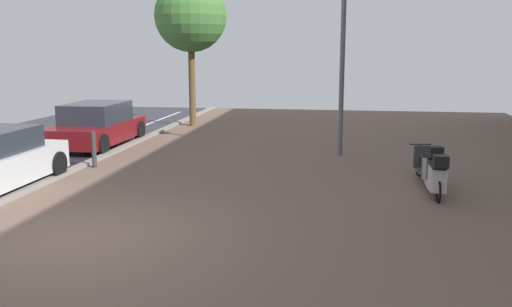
{
  "coord_description": "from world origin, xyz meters",
  "views": [
    {
      "loc": [
        4.22,
        -7.92,
        3.0
      ],
      "look_at": [
        2.78,
        1.3,
        1.23
      ],
      "focal_mm": 38.58,
      "sensor_mm": 36.0,
      "label": 1
    }
  ],
  "objects_px": {
    "lamp_post": "(343,44)",
    "scooter_near": "(429,165)",
    "scooter_mid": "(436,177)",
    "parked_car_far": "(96,126)",
    "street_tree": "(191,16)",
    "bollard_far": "(94,149)"
  },
  "relations": [
    {
      "from": "lamp_post",
      "to": "street_tree",
      "type": "xyz_separation_m",
      "value": [
        -5.86,
        5.38,
        1.11
      ]
    },
    {
      "from": "scooter_near",
      "to": "parked_car_far",
      "type": "relative_size",
      "value": 0.46
    },
    {
      "from": "lamp_post",
      "to": "bollard_far",
      "type": "distance_m",
      "value": 7.34
    },
    {
      "from": "scooter_near",
      "to": "scooter_mid",
      "type": "height_order",
      "value": "scooter_mid"
    },
    {
      "from": "scooter_mid",
      "to": "parked_car_far",
      "type": "bearing_deg",
      "value": 153.42
    },
    {
      "from": "lamp_post",
      "to": "street_tree",
      "type": "bearing_deg",
      "value": 137.43
    },
    {
      "from": "parked_car_far",
      "to": "street_tree",
      "type": "xyz_separation_m",
      "value": [
        1.79,
        4.98,
        3.63
      ]
    },
    {
      "from": "scooter_near",
      "to": "bollard_far",
      "type": "relative_size",
      "value": 1.95
    },
    {
      "from": "parked_car_far",
      "to": "lamp_post",
      "type": "relative_size",
      "value": 0.71
    },
    {
      "from": "bollard_far",
      "to": "lamp_post",
      "type": "bearing_deg",
      "value": 23.7
    },
    {
      "from": "scooter_near",
      "to": "lamp_post",
      "type": "xyz_separation_m",
      "value": [
        -2.0,
        3.29,
        2.71
      ]
    },
    {
      "from": "scooter_near",
      "to": "lamp_post",
      "type": "bearing_deg",
      "value": 121.22
    },
    {
      "from": "scooter_near",
      "to": "parked_car_far",
      "type": "distance_m",
      "value": 10.33
    },
    {
      "from": "street_tree",
      "to": "bollard_far",
      "type": "xyz_separation_m",
      "value": [
        -0.39,
        -8.13,
        -3.79
      ]
    },
    {
      "from": "scooter_mid",
      "to": "lamp_post",
      "type": "relative_size",
      "value": 0.31
    },
    {
      "from": "scooter_mid",
      "to": "parked_car_far",
      "type": "relative_size",
      "value": 0.43
    },
    {
      "from": "scooter_near",
      "to": "street_tree",
      "type": "height_order",
      "value": "street_tree"
    },
    {
      "from": "street_tree",
      "to": "parked_car_far",
      "type": "bearing_deg",
      "value": -109.77
    },
    {
      "from": "lamp_post",
      "to": "street_tree",
      "type": "distance_m",
      "value": 8.03
    },
    {
      "from": "lamp_post",
      "to": "scooter_near",
      "type": "bearing_deg",
      "value": -58.78
    },
    {
      "from": "scooter_mid",
      "to": "parked_car_far",
      "type": "height_order",
      "value": "parked_car_far"
    },
    {
      "from": "scooter_mid",
      "to": "lamp_post",
      "type": "distance_m",
      "value": 5.55
    }
  ]
}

